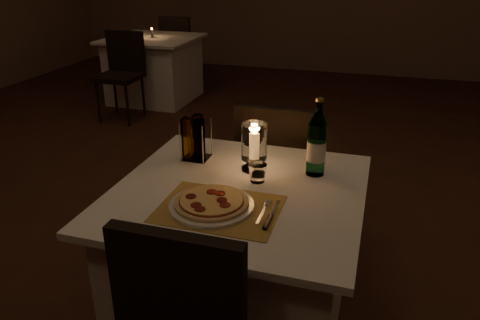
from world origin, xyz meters
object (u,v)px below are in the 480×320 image
(plate, at_px, (212,205))
(main_table, at_px, (239,263))
(water_bottle, at_px, (317,145))
(chair_far, at_px, (277,163))
(pizza, at_px, (212,202))
(tumbler, at_px, (257,173))
(hurricane_candle, at_px, (254,143))
(neighbor_table_left, at_px, (155,69))

(plate, bearing_deg, main_table, 74.48)
(main_table, distance_m, water_bottle, 0.62)
(chair_far, height_order, pizza, chair_far)
(plate, height_order, water_bottle, water_bottle)
(main_table, distance_m, plate, 0.42)
(pizza, distance_m, tumbler, 0.29)
(pizza, distance_m, water_bottle, 0.54)
(hurricane_candle, height_order, neighbor_table_left, hurricane_candle)
(pizza, xyz_separation_m, hurricane_candle, (0.06, 0.38, 0.10))
(main_table, bearing_deg, water_bottle, 40.38)
(tumbler, distance_m, hurricane_candle, 0.15)
(main_table, xyz_separation_m, pizza, (-0.05, -0.18, 0.39))
(water_bottle, bearing_deg, main_table, -139.62)
(main_table, xyz_separation_m, hurricane_candle, (0.01, 0.20, 0.49))
(water_bottle, bearing_deg, pizza, -128.12)
(water_bottle, relative_size, hurricane_candle, 1.58)
(water_bottle, distance_m, neighbor_table_left, 3.95)
(plate, bearing_deg, neighbor_table_left, 119.94)
(chair_far, distance_m, pizza, 0.92)
(chair_far, xyz_separation_m, plate, (-0.05, -0.89, 0.20))
(tumbler, bearing_deg, pizza, -111.35)
(neighbor_table_left, bearing_deg, main_table, -58.13)
(main_table, relative_size, water_bottle, 2.94)
(plate, xyz_separation_m, neighbor_table_left, (-2.04, 3.54, -0.38))
(plate, height_order, neighbor_table_left, plate)
(main_table, height_order, hurricane_candle, hurricane_candle)
(pizza, bearing_deg, tumbler, 68.65)
(main_table, height_order, chair_far, chair_far)
(plate, xyz_separation_m, hurricane_candle, (0.06, 0.38, 0.11))
(plate, bearing_deg, water_bottle, 51.88)
(tumbler, bearing_deg, water_bottle, 33.37)
(chair_far, relative_size, tumbler, 11.49)
(chair_far, relative_size, water_bottle, 2.65)
(hurricane_candle, bearing_deg, neighbor_table_left, 123.57)
(main_table, bearing_deg, chair_far, 90.00)
(pizza, bearing_deg, hurricane_candle, 81.04)
(plate, bearing_deg, tumbler, 68.65)
(pizza, xyz_separation_m, tumbler, (0.11, 0.27, 0.01))
(tumbler, xyz_separation_m, neighbor_table_left, (-2.14, 3.27, -0.41))
(plate, xyz_separation_m, tumbler, (0.11, 0.27, 0.03))
(main_table, bearing_deg, hurricane_candle, 87.25)
(neighbor_table_left, bearing_deg, pizza, -60.07)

